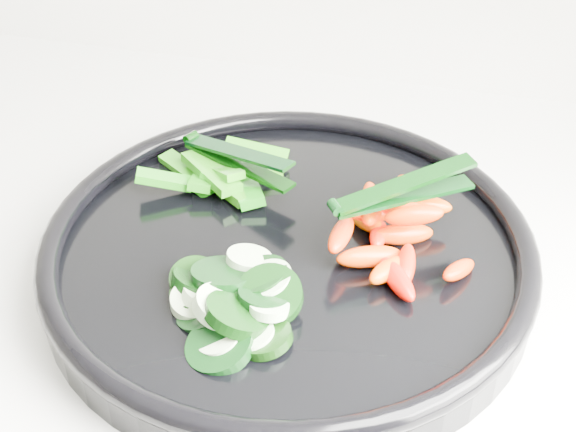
# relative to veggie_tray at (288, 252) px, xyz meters

# --- Properties ---
(veggie_tray) EXTENTS (0.46, 0.46, 0.04)m
(veggie_tray) POSITION_rel_veggie_tray_xyz_m (0.00, 0.00, 0.00)
(veggie_tray) COLOR black
(veggie_tray) RESTS_ON counter
(cucumber_pile) EXTENTS (0.11, 0.13, 0.04)m
(cucumber_pile) POSITION_rel_veggie_tray_xyz_m (-0.02, -0.07, 0.01)
(cucumber_pile) COLOR black
(cucumber_pile) RESTS_ON veggie_tray
(carrot_pile) EXTENTS (0.12, 0.16, 0.05)m
(carrot_pile) POSITION_rel_veggie_tray_xyz_m (0.07, 0.03, 0.02)
(carrot_pile) COLOR #EC1500
(carrot_pile) RESTS_ON veggie_tray
(pepper_pile) EXTENTS (0.12, 0.10, 0.04)m
(pepper_pile) POSITION_rel_veggie_tray_xyz_m (-0.07, 0.07, 0.01)
(pepper_pile) COLOR #176509
(pepper_pile) RESTS_ON veggie_tray
(tong_carrot) EXTENTS (0.10, 0.08, 0.02)m
(tong_carrot) POSITION_rel_veggie_tray_xyz_m (0.08, 0.03, 0.05)
(tong_carrot) COLOR black
(tong_carrot) RESTS_ON carrot_pile
(tong_pepper) EXTENTS (0.11, 0.06, 0.02)m
(tong_pepper) POSITION_rel_veggie_tray_xyz_m (-0.06, 0.07, 0.03)
(tong_pepper) COLOR black
(tong_pepper) RESTS_ON pepper_pile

